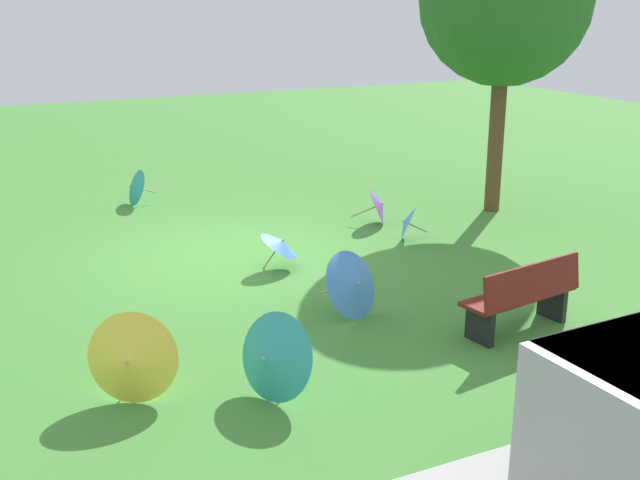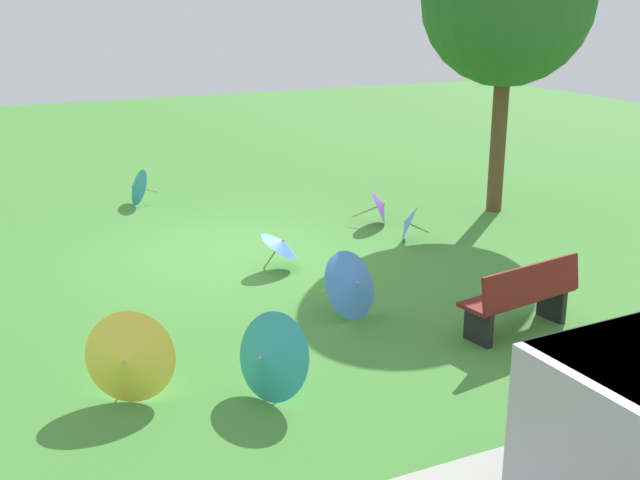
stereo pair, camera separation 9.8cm
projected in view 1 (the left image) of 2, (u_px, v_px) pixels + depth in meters
ground at (232, 254)px, 12.49m from camera, size 40.00×40.00×0.00m
park_bench at (523, 296)px, 9.49m from camera, size 1.65×0.72×0.90m
shade_tree at (505, 0)px, 13.91m from camera, size 3.04×3.04×5.36m
parasol_blue_0 at (406, 223)px, 13.10m from camera, size 0.65×0.69×0.62m
parasol_blue_1 at (355, 284)px, 9.97m from camera, size 1.02×0.95×0.87m
parasol_teal_0 at (270, 357)px, 7.88m from camera, size 0.95×1.03×0.93m
parasol_teal_1 at (133, 187)px, 15.29m from camera, size 0.66×0.75×0.72m
parasol_purple_0 at (379, 205)px, 14.01m from camera, size 0.79×0.81×0.71m
parasol_blue_2 at (281, 243)px, 11.73m from camera, size 0.80×0.82×0.62m
parasol_yellow_0 at (130, 360)px, 7.79m from camera, size 1.00×1.04×0.96m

